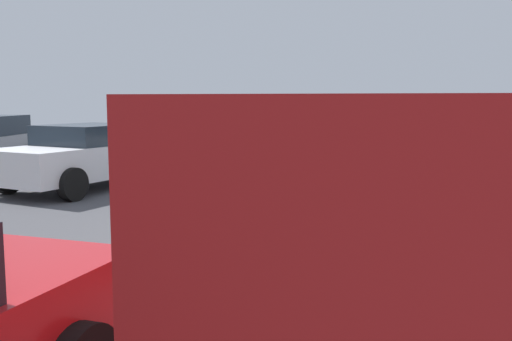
{
  "coord_description": "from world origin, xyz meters",
  "views": [
    {
      "loc": [
        -8.14,
        -1.64,
        1.94
      ],
      "look_at": [
        0.0,
        0.3,
        0.9
      ],
      "focal_mm": 40.78,
      "sensor_mm": 36.0,
      "label": 1
    }
  ],
  "objects_px": {
    "parked_van_row_back_center": "(469,224)",
    "parked_sedan_row_back_far": "(349,149)",
    "art_car_decorated": "(276,183)",
    "parked_sedan_behind_right": "(84,156)"
  },
  "relations": [
    {
      "from": "parked_van_row_back_center",
      "to": "parked_sedan_behind_right",
      "type": "bearing_deg",
      "value": -128.59
    },
    {
      "from": "parked_van_row_back_center",
      "to": "parked_sedan_behind_right",
      "type": "xyz_separation_m",
      "value": [
        7.24,
        6.99,
        -0.39
      ]
    },
    {
      "from": "parked_van_row_back_center",
      "to": "parked_sedan_row_back_far",
      "type": "height_order",
      "value": "parked_van_row_back_center"
    },
    {
      "from": "art_car_decorated",
      "to": "parked_van_row_back_center",
      "type": "distance_m",
      "value": 4.7
    },
    {
      "from": "art_car_decorated",
      "to": "parked_sedan_behind_right",
      "type": "relative_size",
      "value": 1.12
    },
    {
      "from": "art_car_decorated",
      "to": "parked_sedan_row_back_far",
      "type": "bearing_deg",
      "value": 155.2
    },
    {
      "from": "parked_van_row_back_center",
      "to": "art_car_decorated",
      "type": "bearing_deg",
      "value": -145.24
    },
    {
      "from": "parked_van_row_back_center",
      "to": "parked_sedan_row_back_far",
      "type": "bearing_deg",
      "value": -163.94
    },
    {
      "from": "parked_van_row_back_center",
      "to": "parked_sedan_behind_right",
      "type": "height_order",
      "value": "parked_van_row_back_center"
    },
    {
      "from": "parked_sedan_row_back_far",
      "to": "art_car_decorated",
      "type": "bearing_deg",
      "value": -7.88
    }
  ]
}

